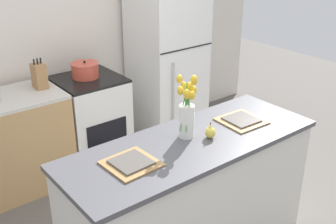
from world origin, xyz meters
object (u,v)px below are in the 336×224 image
at_px(flower_vase, 187,113).
at_px(cooking_pot, 85,70).
at_px(plate_setting_left, 131,163).
at_px(plate_setting_right, 241,120).
at_px(knife_block, 39,76).
at_px(stove_range, 91,120).
at_px(refrigerator, 167,61).
at_px(pear_figurine, 210,132).

xyz_separation_m(flower_vase, cooking_pot, (0.08, 1.57, -0.14)).
bearing_deg(cooking_pot, plate_setting_left, -109.25).
height_order(plate_setting_right, knife_block, knife_block).
distance_m(stove_range, refrigerator, 1.04).
relative_size(plate_setting_left, cooking_pot, 1.17).
height_order(cooking_pot, knife_block, knife_block).
xyz_separation_m(flower_vase, plate_setting_right, (0.46, -0.06, -0.17)).
bearing_deg(pear_figurine, plate_setting_left, 175.66).
bearing_deg(pear_figurine, stove_range, 90.87).
bearing_deg(flower_vase, refrigerator, 55.92).
bearing_deg(plate_setting_right, stove_range, 103.18).
xyz_separation_m(pear_figurine, plate_setting_right, (0.35, 0.05, -0.03)).
relative_size(stove_range, cooking_pot, 3.42).
xyz_separation_m(pear_figurine, knife_block, (-0.48, 1.67, 0.03)).
bearing_deg(refrigerator, plate_setting_left, -133.67).
height_order(refrigerator, pear_figurine, refrigerator).
height_order(flower_vase, cooking_pot, flower_vase).
distance_m(stove_range, flower_vase, 1.67).
bearing_deg(plate_setting_left, flower_vase, 7.54).
xyz_separation_m(stove_range, plate_setting_right, (0.37, -1.60, 0.49)).
bearing_deg(pear_figurine, cooking_pot, 90.99).
xyz_separation_m(refrigerator, pear_figurine, (-0.92, -1.64, 0.10)).
bearing_deg(plate_setting_right, cooking_pot, 103.03).
bearing_deg(pear_figurine, flower_vase, 135.27).
distance_m(plate_setting_right, knife_block, 1.83).
bearing_deg(flower_vase, plate_setting_right, -8.00).
height_order(refrigerator, cooking_pot, refrigerator).
relative_size(flower_vase, cooking_pot, 1.67).
bearing_deg(pear_figurine, plate_setting_right, 7.42).
distance_m(stove_range, cooking_pot, 0.51).
distance_m(pear_figurine, plate_setting_right, 0.35).
relative_size(stove_range, pear_figurine, 7.76).
distance_m(stove_range, pear_figurine, 1.72).
height_order(stove_range, flower_vase, flower_vase).
bearing_deg(plate_setting_left, stove_range, 70.22).
xyz_separation_m(stove_range, refrigerator, (0.95, 0.00, 0.43)).
relative_size(pear_figurine, plate_setting_left, 0.37).
height_order(refrigerator, knife_block, refrigerator).
distance_m(flower_vase, plate_setting_right, 0.49).
bearing_deg(refrigerator, pear_figurine, -119.41).
bearing_deg(knife_block, plate_setting_left, -94.29).
distance_m(plate_setting_right, cooking_pot, 1.67).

